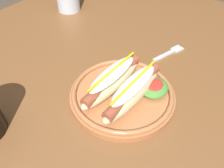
{
  "coord_description": "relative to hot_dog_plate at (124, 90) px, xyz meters",
  "views": [
    {
      "loc": [
        -0.37,
        -0.38,
        1.13
      ],
      "look_at": [
        -0.06,
        -0.18,
        0.77
      ],
      "focal_mm": 34.25,
      "sensor_mm": 36.0,
      "label": 1
    }
  ],
  "objects": [
    {
      "name": "dining_table",
      "position": [
        0.05,
        0.21,
        -0.12
      ],
      "size": [
        1.36,
        0.93,
        0.74
      ],
      "color": "brown",
      "rests_on": "ground_plane"
    },
    {
      "name": "fork",
      "position": [
        0.24,
        -0.03,
        -0.02
      ],
      "size": [
        0.12,
        0.06,
        0.0
      ],
      "rotation": [
        0.0,
        0.0,
        -0.37
      ],
      "color": "silver",
      "rests_on": "dining_table"
    },
    {
      "name": "ground_plane",
      "position": [
        0.05,
        0.21,
        -0.77
      ],
      "size": [
        8.0,
        8.0,
        0.0
      ],
      "primitive_type": "plane",
      "color": "brown"
    },
    {
      "name": "hot_dog_plate",
      "position": [
        0.0,
        0.0,
        0.0
      ],
      "size": [
        0.26,
        0.26,
        0.08
      ],
      "color": "#B77042",
      "rests_on": "dining_table"
    }
  ]
}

